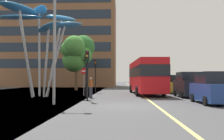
# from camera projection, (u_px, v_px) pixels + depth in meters

# --- Properties ---
(ground) EXTENTS (120.00, 240.00, 0.10)m
(ground) POSITION_uv_depth(u_px,v_px,m) (115.00, 107.00, 14.18)
(ground) COLOR #424244
(red_bus) EXTENTS (3.15, 10.67, 3.74)m
(red_bus) POSITION_uv_depth(u_px,v_px,m) (146.00, 75.00, 24.94)
(red_bus) COLOR red
(red_bus) RESTS_ON ground
(leaf_sculpture) EXTENTS (8.19, 7.97, 8.55)m
(leaf_sculpture) POSITION_uv_depth(u_px,v_px,m) (42.00, 24.00, 21.77)
(leaf_sculpture) COLOR #9EA0A5
(leaf_sculpture) RESTS_ON ground
(traffic_light_kerb_near) EXTENTS (0.28, 0.42, 3.72)m
(traffic_light_kerb_near) POSITION_uv_depth(u_px,v_px,m) (87.00, 65.00, 17.37)
(traffic_light_kerb_near) COLOR black
(traffic_light_kerb_near) RESTS_ON ground
(traffic_light_kerb_far) EXTENTS (0.28, 0.42, 3.86)m
(traffic_light_kerb_far) POSITION_uv_depth(u_px,v_px,m) (86.00, 66.00, 21.54)
(traffic_light_kerb_far) COLOR black
(traffic_light_kerb_far) RESTS_ON ground
(traffic_light_island_mid) EXTENTS (0.28, 0.42, 3.93)m
(traffic_light_island_mid) POSITION_uv_depth(u_px,v_px,m) (95.00, 69.00, 27.52)
(traffic_light_island_mid) COLOR black
(traffic_light_island_mid) RESTS_ON ground
(car_parked_near) EXTENTS (2.06, 4.11, 2.10)m
(car_parked_near) POSITION_uv_depth(u_px,v_px,m) (213.00, 89.00, 15.39)
(car_parked_near) COLOR navy
(car_parked_near) RESTS_ON ground
(car_parked_mid) EXTENTS (1.93, 4.21, 2.25)m
(car_parked_mid) POSITION_uv_depth(u_px,v_px,m) (188.00, 85.00, 21.10)
(car_parked_mid) COLOR black
(car_parked_mid) RESTS_ON ground
(car_parked_far) EXTENTS (1.91, 3.96, 2.07)m
(car_parked_far) POSITION_uv_depth(u_px,v_px,m) (173.00, 85.00, 26.83)
(car_parked_far) COLOR gold
(car_parked_far) RESTS_ON ground
(car_side_street) EXTENTS (1.94, 4.14, 2.02)m
(car_side_street) POSITION_uv_depth(u_px,v_px,m) (162.00, 84.00, 32.68)
(car_side_street) COLOR silver
(car_side_street) RESTS_ON ground
(car_far_side) EXTENTS (2.01, 4.29, 2.14)m
(car_far_side) POSITION_uv_depth(u_px,v_px,m) (155.00, 83.00, 38.80)
(car_far_side) COLOR gray
(car_far_side) RESTS_ON ground
(street_lamp) EXTENTS (1.43, 0.44, 7.48)m
(street_lamp) POSITION_uv_depth(u_px,v_px,m) (59.00, 30.00, 15.04)
(street_lamp) COLOR gray
(street_lamp) RESTS_ON ground
(tree_pavement_near) EXTENTS (4.51, 4.33, 7.87)m
(tree_pavement_near) POSITION_uv_depth(u_px,v_px,m) (75.00, 54.00, 34.12)
(tree_pavement_near) COLOR brown
(tree_pavement_near) RESTS_ON ground
(tree_pavement_far) EXTENTS (4.15, 4.93, 8.35)m
(tree_pavement_far) POSITION_uv_depth(u_px,v_px,m) (81.00, 52.00, 36.57)
(tree_pavement_far) COLOR brown
(tree_pavement_far) RESTS_ON ground
(pedestrian) EXTENTS (0.34, 0.34, 1.75)m
(pedestrian) POSITION_uv_depth(u_px,v_px,m) (91.00, 88.00, 19.96)
(pedestrian) COLOR #2D3342
(pedestrian) RESTS_ON ground
(no_entry_sign) EXTENTS (0.60, 0.12, 2.69)m
(no_entry_sign) POSITION_uv_depth(u_px,v_px,m) (84.00, 77.00, 22.78)
(no_entry_sign) COLOR gray
(no_entry_sign) RESTS_ON ground
(backdrop_building) EXTENTS (24.36, 12.95, 19.59)m
(backdrop_building) POSITION_uv_depth(u_px,v_px,m) (62.00, 43.00, 53.03)
(backdrop_building) COLOR brown
(backdrop_building) RESTS_ON ground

